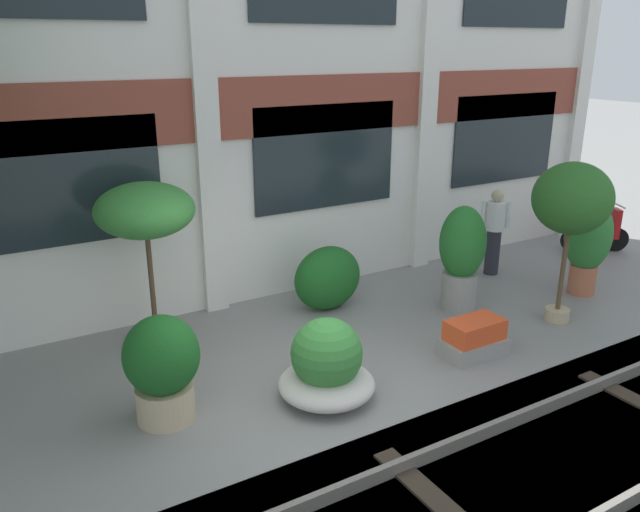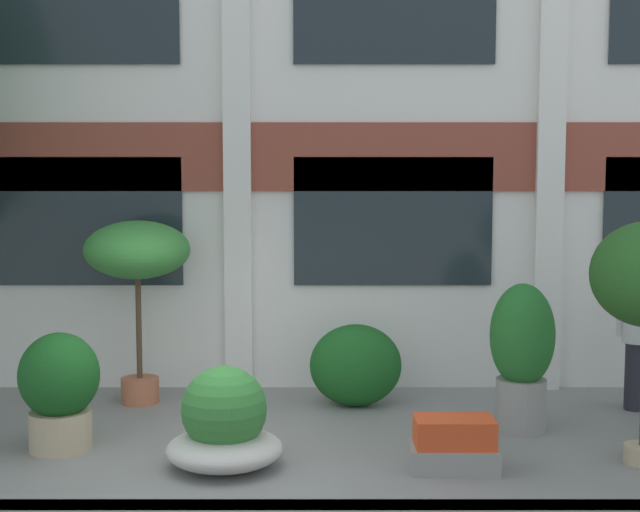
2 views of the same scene
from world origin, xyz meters
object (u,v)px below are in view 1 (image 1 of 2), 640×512
Objects in this scene: scooter_near_curb at (593,230)px; topiary_hedge at (328,278)px; potted_plant_tall_urn at (572,201)px; potted_plant_square_trough at (474,339)px; potted_plant_stone_basin at (588,241)px; potted_plant_ribbed_drum at (462,254)px; potted_plant_wide_bowl at (327,367)px; potted_plant_fluted_column at (162,365)px; resident_by_doorway at (494,229)px; potted_plant_terracotta_small at (146,218)px.

topiary_hedge reaches higher than scooter_near_curb.
potted_plant_tall_urn is 4.11m from scooter_near_curb.
potted_plant_stone_basin is at bearing 13.20° from potted_plant_square_trough.
topiary_hedge is at bearing 142.12° from potted_plant_tall_urn.
potted_plant_tall_urn is 1.49× the size of potted_plant_stone_basin.
potted_plant_ribbed_drum is at bearing 54.50° from potted_plant_square_trough.
potted_plant_fluted_column is at bearing 163.09° from potted_plant_wide_bowl.
potted_plant_fluted_column reaches higher than topiary_hedge.
resident_by_doorway reaches higher than potted_plant_square_trough.
potted_plant_ribbed_drum is 0.73× the size of potted_plant_terracotta_small.
resident_by_doorway reaches higher than potted_plant_wide_bowl.
potted_plant_tall_urn is at bearing -121.61° from scooter_near_curb.
topiary_hedge is (-4.05, 1.63, -0.41)m from potted_plant_stone_basin.
potted_plant_tall_urn is 1.96× the size of potted_plant_fluted_column.
potted_plant_stone_basin reaches higher than potted_plant_wide_bowl.
potted_plant_fluted_column is 1.09× the size of topiary_hedge.
potted_plant_ribbed_drum is at bearing -141.18° from scooter_near_curb.
potted_plant_terracotta_small reaches higher than potted_plant_wide_bowl.
topiary_hedge is (-1.82, 1.04, -0.39)m from potted_plant_ribbed_drum.
potted_plant_square_trough is 2.52m from potted_plant_tall_urn.
potted_plant_square_trough is at bearing -9.08° from potted_plant_fluted_column.
topiary_hedge is at bearing 110.17° from potted_plant_square_trough.
potted_plant_ribbed_drum is 5.05m from potted_plant_fluted_column.
potted_plant_tall_urn is at bearing -156.62° from potted_plant_stone_basin.
resident_by_doorway is at bearing 13.35° from potted_plant_fluted_column.
topiary_hedge is (1.39, 2.27, 0.11)m from potted_plant_wide_bowl.
resident_by_doorway is (6.59, 1.56, 0.17)m from potted_plant_fluted_column.
potted_plant_terracotta_small is at bearing 144.74° from potted_plant_square_trough.
potted_plant_square_trough is 3.33m from potted_plant_stone_basin.
potted_plant_ribbed_drum is 1.47× the size of topiary_hedge.
potted_plant_ribbed_drum is 2.30m from potted_plant_stone_basin.
topiary_hedge is (2.72, -0.17, -1.33)m from potted_plant_terracotta_small.
potted_plant_tall_urn reaches higher than scooter_near_curb.
potted_plant_tall_urn reaches higher than potted_plant_stone_basin.
potted_plant_tall_urn is 1.06× the size of potted_plant_terracotta_small.
potted_plant_fluted_column reaches higher than potted_plant_wide_bowl.
potted_plant_terracotta_small is at bearing 165.16° from potted_plant_stone_basin.
potted_plant_terracotta_small reaches higher than topiary_hedge.
potted_plant_wide_bowl is at bearing -121.49° from topiary_hedge.
potted_plant_fluted_column is 0.54× the size of potted_plant_terracotta_small.
scooter_near_curb is 6.13m from topiary_hedge.
potted_plant_ribbed_drum reaches higher than potted_plant_square_trough.
potted_plant_tall_urn reaches higher than potted_plant_fluted_column.
potted_plant_terracotta_small is (-4.54, 1.20, 0.94)m from potted_plant_ribbed_drum.
potted_plant_stone_basin reaches higher than topiary_hedge.
resident_by_doorway is at bearing 23.65° from potted_plant_wide_bowl.
potted_plant_fluted_column is at bearing -142.58° from scooter_near_curb.
scooter_near_curb is 0.80× the size of resident_by_doorway.
potted_plant_square_trough is 0.37× the size of potted_plant_tall_urn.
scooter_near_curb is at bearing 15.07° from potted_plant_wide_bowl.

